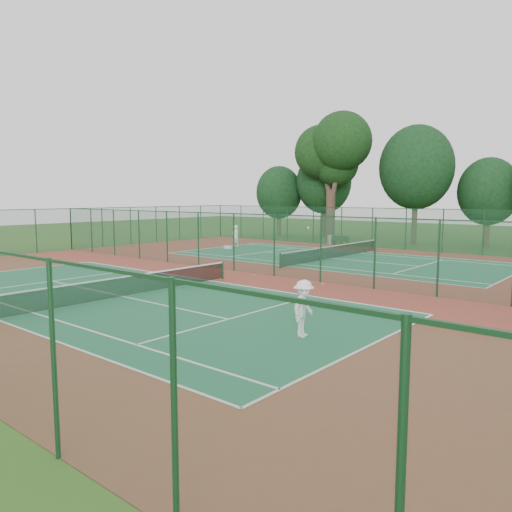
% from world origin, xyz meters
% --- Properties ---
extents(ground, '(120.00, 120.00, 0.00)m').
position_xyz_m(ground, '(0.00, 0.00, 0.00)').
color(ground, '#2A5019').
rests_on(ground, ground).
extents(red_pad, '(40.00, 36.00, 0.01)m').
position_xyz_m(red_pad, '(0.00, 0.00, 0.01)').
color(red_pad, brown).
rests_on(red_pad, ground).
extents(court_near, '(23.77, 10.97, 0.01)m').
position_xyz_m(court_near, '(0.00, -9.00, 0.01)').
color(court_near, '#1C5A3F').
rests_on(court_near, red_pad).
extents(court_far, '(23.77, 10.97, 0.01)m').
position_xyz_m(court_far, '(0.00, 9.00, 0.01)').
color(court_far, '#1E6041').
rests_on(court_far, red_pad).
extents(fence_north, '(40.00, 0.09, 3.50)m').
position_xyz_m(fence_north, '(0.00, 18.00, 1.76)').
color(fence_north, '#164325').
rests_on(fence_north, ground).
extents(fence_west, '(0.09, 36.00, 3.50)m').
position_xyz_m(fence_west, '(-20.00, 0.00, 1.76)').
color(fence_west, '#1B522E').
rests_on(fence_west, ground).
extents(fence_divider, '(40.00, 0.09, 3.50)m').
position_xyz_m(fence_divider, '(0.00, 0.00, 1.76)').
color(fence_divider, '#174628').
rests_on(fence_divider, ground).
extents(tennis_net_near, '(0.10, 12.90, 0.97)m').
position_xyz_m(tennis_net_near, '(0.00, -9.00, 0.54)').
color(tennis_net_near, '#153B20').
rests_on(tennis_net_near, ground).
extents(tennis_net_far, '(0.10, 12.90, 0.97)m').
position_xyz_m(tennis_net_far, '(0.00, 9.00, 0.54)').
color(tennis_net_far, '#14381A').
rests_on(tennis_net_far, ground).
extents(player_near, '(0.90, 1.30, 1.84)m').
position_xyz_m(player_near, '(9.79, -9.11, 0.94)').
color(player_near, white).
rests_on(player_near, court_near).
extents(player_far, '(0.55, 0.75, 1.91)m').
position_xyz_m(player_far, '(-11.11, 10.73, 0.98)').
color(player_far, white).
rests_on(player_far, court_far).
extents(trash_bin, '(0.51, 0.51, 0.91)m').
position_xyz_m(trash_bin, '(-5.55, 17.60, 0.47)').
color(trash_bin, slate).
rests_on(trash_bin, red_pad).
extents(bench, '(1.59, 0.85, 0.94)m').
position_xyz_m(bench, '(-4.25, 17.25, 0.50)').
color(bench, black).
rests_on(bench, red_pad).
extents(kit_bag, '(0.74, 0.48, 0.26)m').
position_xyz_m(kit_bag, '(-10.48, 9.04, 0.14)').
color(kit_bag, silver).
rests_on(kit_bag, red_pad).
extents(stray_ball_a, '(0.07, 0.07, 0.07)m').
position_xyz_m(stray_ball_a, '(0.70, -0.74, 0.05)').
color(stray_ball_a, '#AFCD2F').
rests_on(stray_ball_a, red_pad).
extents(stray_ball_b, '(0.08, 0.08, 0.08)m').
position_xyz_m(stray_ball_b, '(5.16, -0.62, 0.05)').
color(stray_ball_b, '#D2EC36').
rests_on(stray_ball_b, red_pad).
extents(stray_ball_c, '(0.07, 0.07, 0.07)m').
position_xyz_m(stray_ball_c, '(-2.31, -0.84, 0.05)').
color(stray_ball_c, '#BACE30').
rests_on(stray_ball_c, red_pad).
extents(big_tree, '(8.29, 6.07, 12.73)m').
position_xyz_m(big_tree, '(-7.96, 21.82, 9.02)').
color(big_tree, '#3C2921').
rests_on(big_tree, ground).
extents(evergreen_row, '(39.00, 5.00, 12.00)m').
position_xyz_m(evergreen_row, '(0.50, 24.25, 0.00)').
color(evergreen_row, black).
rests_on(evergreen_row, ground).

